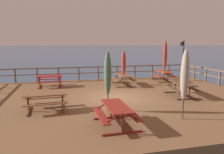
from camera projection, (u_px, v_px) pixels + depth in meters
name	position (u px, v px, depth m)	size (l,w,h in m)	color
ground_plane	(116.00, 110.00, 11.84)	(600.00, 600.00, 0.00)	navy
wooden_deck	(116.00, 104.00, 11.78)	(16.20, 12.10, 0.74)	brown
railing_waterside_far	(98.00, 71.00, 17.27)	(16.00, 0.10, 1.09)	brown
picnic_table_mid_centre	(123.00, 77.00, 15.05)	(1.53, 2.14, 0.78)	brown
picnic_table_mid_left	(164.00, 74.00, 16.73)	(1.53, 1.97, 0.78)	#993819
picnic_table_back_right	(50.00, 79.00, 14.49)	(1.72, 1.43, 0.78)	maroon
picnic_table_mid_right	(182.00, 86.00, 11.94)	(1.56, 2.14, 0.78)	brown
picnic_table_front_left	(46.00, 98.00, 9.38)	(1.90, 1.50, 0.78)	brown
picnic_table_back_left	(116.00, 111.00, 7.63)	(1.45, 1.93, 0.78)	maroon
patio_umbrella_short_front	(124.00, 63.00, 14.96)	(0.32, 0.32, 2.45)	#4C3828
patio_umbrella_tall_front	(165.00, 55.00, 16.56)	(0.32, 0.32, 3.18)	#4C3828
patio_umbrella_short_mid	(108.00, 73.00, 9.07)	(0.32, 0.32, 2.66)	#4C3828
patio_umbrella_tall_back_right	(185.00, 75.00, 8.09)	(0.32, 0.32, 2.76)	#4C3828
lamp_post_hooked	(183.00, 53.00, 18.03)	(0.56, 0.50, 3.20)	black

